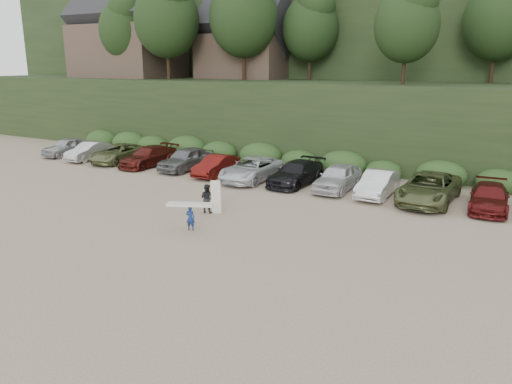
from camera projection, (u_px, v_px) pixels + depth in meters
The scene contains 5 objects.
ground at pixel (209, 231), 23.00m from camera, with size 120.00×120.00×0.00m, color tan.
hillside_backdrop at pixel (405, 24), 50.58m from camera, with size 90.00×41.50×28.00m.
parked_cars at pixel (275, 171), 32.09m from camera, with size 39.65×5.94×1.63m.
child_surfer at pixel (190, 212), 22.98m from camera, with size 2.20×1.40×1.28m.
adult_surfer at pixel (208, 198), 25.69m from camera, with size 1.21×0.60×1.78m.
Camera 1 is at (12.53, -17.93, 7.63)m, focal length 35.00 mm.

